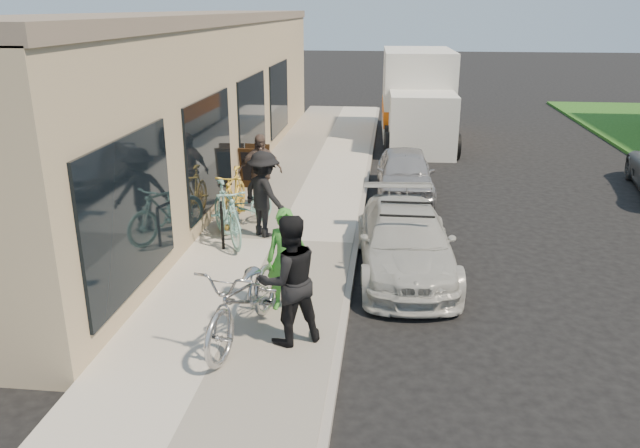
{
  "coord_description": "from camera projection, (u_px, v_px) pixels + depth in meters",
  "views": [
    {
      "loc": [
        0.13,
        -8.0,
        4.36
      ],
      "look_at": [
        -0.95,
        1.43,
        1.05
      ],
      "focal_mm": 35.0,
      "sensor_mm": 36.0,
      "label": 1
    }
  ],
  "objects": [
    {
      "name": "ground",
      "position": [
        374.0,
        328.0,
        8.95
      ],
      "size": [
        120.0,
        120.0,
        0.0
      ],
      "primitive_type": "plane",
      "color": "black",
      "rests_on": "ground"
    },
    {
      "name": "sidewalk",
      "position": [
        275.0,
        243.0,
        11.96
      ],
      "size": [
        3.0,
        34.0,
        0.15
      ],
      "primitive_type": "cube",
      "color": "#B7B1A5",
      "rests_on": "ground"
    },
    {
      "name": "curb",
      "position": [
        355.0,
        247.0,
        11.79
      ],
      "size": [
        0.12,
        34.0,
        0.13
      ],
      "primitive_type": "cube",
      "color": "gray",
      "rests_on": "ground"
    },
    {
      "name": "storefront",
      "position": [
        186.0,
        97.0,
        16.31
      ],
      "size": [
        3.6,
        20.0,
        4.22
      ],
      "color": "tan",
      "rests_on": "ground"
    },
    {
      "name": "bike_rack",
      "position": [
        222.0,
        221.0,
        11.55
      ],
      "size": [
        0.19,
        0.53,
        0.77
      ],
      "rotation": [
        0.0,
        0.0,
        0.29
      ],
      "color": "black",
      "rests_on": "sidewalk"
    },
    {
      "name": "sandwich_board",
      "position": [
        254.0,
        167.0,
        15.22
      ],
      "size": [
        0.67,
        0.68,
        1.02
      ],
      "rotation": [
        0.0,
        0.0,
        -0.08
      ],
      "color": "black",
      "rests_on": "sidewalk"
    },
    {
      "name": "sedan_white",
      "position": [
        405.0,
        241.0,
        10.68
      ],
      "size": [
        1.87,
        4.0,
        1.17
      ],
      "rotation": [
        0.0,
        0.0,
        0.07
      ],
      "color": "#B8B9B4",
      "rests_on": "ground"
    },
    {
      "name": "sedan_silver",
      "position": [
        405.0,
        173.0,
        15.05
      ],
      "size": [
        1.43,
        3.37,
        1.14
      ],
      "primitive_type": "imported",
      "rotation": [
        0.0,
        0.0,
        0.03
      ],
      "color": "#9B9BA0",
      "rests_on": "ground"
    },
    {
      "name": "moving_truck",
      "position": [
        417.0,
        101.0,
        21.26
      ],
      "size": [
        2.46,
        6.14,
        2.98
      ],
      "rotation": [
        0.0,
        0.0,
        0.03
      ],
      "color": "silver",
      "rests_on": "ground"
    },
    {
      "name": "tandem_bike",
      "position": [
        245.0,
        299.0,
        8.21
      ],
      "size": [
        1.16,
        2.31,
        1.16
      ],
      "primitive_type": "imported",
      "rotation": [
        0.0,
        0.0,
        -0.19
      ],
      "color": "#ABABAD",
      "rests_on": "sidewalk"
    },
    {
      "name": "woman_rider",
      "position": [
        286.0,
        260.0,
        8.96
      ],
      "size": [
        0.58,
        0.41,
        1.53
      ],
      "primitive_type": "imported",
      "rotation": [
        0.0,
        0.0,
        -0.07
      ],
      "color": "green",
      "rests_on": "sidewalk"
    },
    {
      "name": "man_standing",
      "position": [
        289.0,
        280.0,
        8.04
      ],
      "size": [
        1.08,
        1.01,
        1.76
      ],
      "primitive_type": "imported",
      "rotation": [
        0.0,
        0.0,
        3.67
      ],
      "color": "black",
      "rests_on": "sidewalk"
    },
    {
      "name": "cruiser_bike_a",
      "position": [
        227.0,
        213.0,
        11.67
      ],
      "size": [
        1.38,
        1.88,
        1.12
      ],
      "primitive_type": "imported",
      "rotation": [
        0.0,
        0.0,
        0.51
      ],
      "color": "#7FBDB3",
      "rests_on": "sidewalk"
    },
    {
      "name": "cruiser_bike_b",
      "position": [
        247.0,
        208.0,
        12.47
      ],
      "size": [
        1.21,
        1.63,
        0.82
      ],
      "primitive_type": "imported",
      "rotation": [
        0.0,
        0.0,
        -0.49
      ],
      "color": "#7FBDB3",
      "rests_on": "sidewalk"
    },
    {
      "name": "cruiser_bike_c",
      "position": [
        234.0,
        196.0,
        12.81
      ],
      "size": [
        0.53,
        1.82,
        1.09
      ],
      "primitive_type": "imported",
      "rotation": [
        0.0,
        0.0,
        -0.01
      ],
      "color": "yellow",
      "rests_on": "sidewalk"
    },
    {
      "name": "bystander_a",
      "position": [
        264.0,
        194.0,
        11.9
      ],
      "size": [
        1.22,
        1.16,
        1.66
      ],
      "primitive_type": "imported",
      "rotation": [
        0.0,
        0.0,
        2.45
      ],
      "color": "black",
      "rests_on": "sidewalk"
    },
    {
      "name": "bystander_b",
      "position": [
        260.0,
        172.0,
        13.56
      ],
      "size": [
        1.05,
        0.7,
        1.65
      ],
      "primitive_type": "imported",
      "rotation": [
        0.0,
        0.0,
        0.34
      ],
      "color": "brown",
      "rests_on": "sidewalk"
    }
  ]
}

